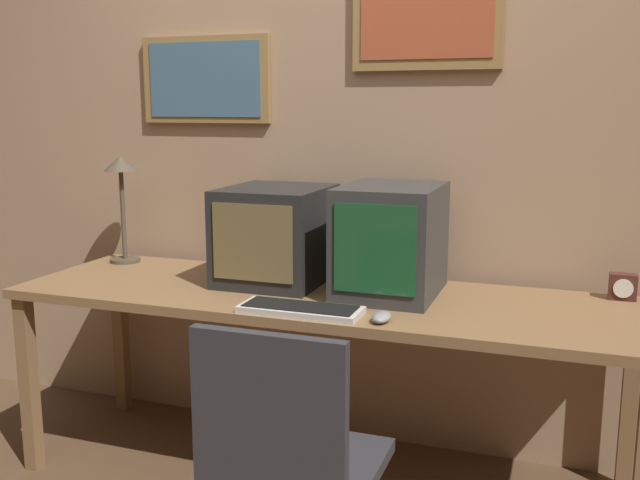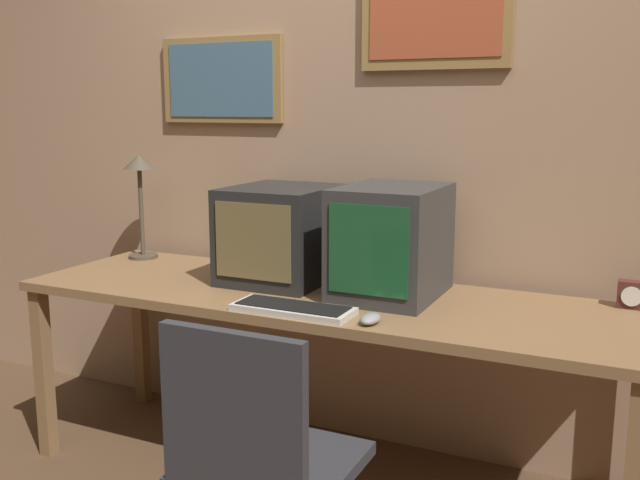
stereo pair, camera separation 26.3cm
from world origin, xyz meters
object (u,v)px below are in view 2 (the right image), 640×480
Objects in this scene: monitor_left at (281,234)px; mouse_near_keyboard at (370,319)px; keyboard_main at (293,309)px; monitor_right at (391,241)px; desk_clock at (632,295)px; desk_lamp at (140,181)px.

monitor_left reaches higher than mouse_near_keyboard.
keyboard_main is at bearing 178.44° from mouse_near_keyboard.
keyboard_main is at bearing -122.33° from monitor_right.
monitor_left is 4.73× the size of desk_clock.
monitor_right is 0.98× the size of desk_lamp.
mouse_near_keyboard is at bearing -1.56° from keyboard_main.
monitor_left is 4.33× the size of mouse_near_keyboard.
keyboard_main is at bearing -152.10° from desk_clock.
desk_clock is at bearing 27.90° from keyboard_main.
desk_clock is (0.81, 0.20, -0.16)m from monitor_right.
keyboard_main is 1.20m from desk_lamp.
monitor_right reaches higher than mouse_near_keyboard.
desk_clock is at bearing 36.52° from mouse_near_keyboard.
desk_clock reaches higher than keyboard_main.
monitor_right is 4.47× the size of mouse_near_keyboard.
mouse_near_keyboard is (0.54, -0.40, -0.17)m from monitor_left.
mouse_near_keyboard is at bearing -20.60° from desk_lamp.
desk_lamp is at bearing 172.64° from monitor_left.
monitor_left is 0.48m from monitor_right.
monitor_right is 1.11× the size of keyboard_main.
desk_lamp reaches higher than monitor_right.
desk_clock is 0.20× the size of desk_lamp.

